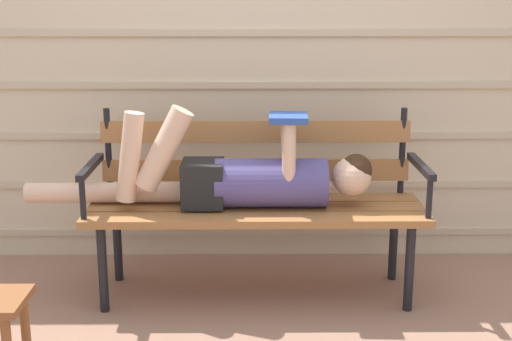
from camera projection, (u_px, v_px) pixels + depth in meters
name	position (u px, v px, depth m)	size (l,w,h in m)	color
ground_plane	(256.00, 303.00, 3.44)	(12.00, 12.00, 0.00)	#936B56
house_siding	(255.00, 59.00, 3.83)	(5.39, 0.08, 2.24)	beige
park_bench	(256.00, 194.00, 3.49)	(1.63, 0.50, 0.90)	#9E6638
reclining_person	(242.00, 177.00, 3.39)	(1.69, 0.26, 0.51)	#514784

